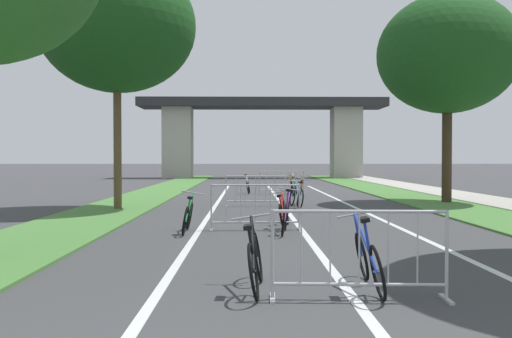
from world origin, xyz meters
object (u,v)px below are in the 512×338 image
(bicycle_blue_1, at_px, (369,260))
(bicycle_green_5, at_px, (188,217))
(crowd_barrier_fourth, at_px, (282,183))
(bicycle_orange_9, at_px, (299,195))
(crowd_barrier_third, at_px, (256,191))
(bicycle_white_7, at_px, (295,186))
(bicycle_black_2, at_px, (255,261))
(bicycle_silver_4, at_px, (248,186))
(crowd_barrier_second, at_px, (256,208))
(bicycle_purple_0, at_px, (286,216))
(crowd_barrier_nearest, at_px, (359,256))
(tree_right_pine_near, at_px, (448,54))
(bicycle_teal_6, at_px, (296,197))
(bicycle_red_8, at_px, (284,213))
(tree_left_cypress_far, at_px, (117,26))
(bicycle_yellow_3, at_px, (292,186))

(bicycle_blue_1, distance_m, bicycle_green_5, 6.03)
(crowd_barrier_fourth, relative_size, bicycle_orange_9, 1.28)
(bicycle_blue_1, xyz_separation_m, bicycle_orange_9, (0.31, 12.31, -0.00))
(crowd_barrier_third, height_order, bicycle_white_7, crowd_barrier_third)
(bicycle_black_2, bearing_deg, bicycle_silver_4, 94.17)
(bicycle_white_7, distance_m, bicycle_orange_9, 6.28)
(crowd_barrier_second, relative_size, bicycle_purple_0, 1.26)
(crowd_barrier_nearest, relative_size, bicycle_white_7, 1.25)
(tree_right_pine_near, relative_size, bicycle_orange_9, 4.63)
(tree_right_pine_near, relative_size, crowd_barrier_second, 3.61)
(bicycle_orange_9, bearing_deg, crowd_barrier_fourth, -83.16)
(tree_right_pine_near, bearing_deg, bicycle_teal_6, -164.74)
(bicycle_silver_4, distance_m, bicycle_green_5, 13.28)
(tree_right_pine_near, xyz_separation_m, bicycle_blue_1, (-5.72, -13.03, -5.01))
(bicycle_purple_0, bearing_deg, crowd_barrier_second, 146.77)
(bicycle_green_5, bearing_deg, bicycle_red_8, 22.57)
(bicycle_green_5, bearing_deg, bicycle_blue_1, -62.84)
(crowd_barrier_third, height_order, crowd_barrier_fourth, same)
(crowd_barrier_third, height_order, bicycle_teal_6, crowd_barrier_third)
(crowd_barrier_nearest, xyz_separation_m, bicycle_orange_9, (0.52, 12.76, -0.14))
(bicycle_black_2, height_order, bicycle_green_5, bicycle_black_2)
(tree_left_cypress_far, height_order, bicycle_silver_4, tree_left_cypress_far)
(tree_left_cypress_far, height_order, tree_right_pine_near, tree_left_cypress_far)
(bicycle_yellow_3, bearing_deg, crowd_barrier_second, 83.70)
(bicycle_blue_1, height_order, bicycle_black_2, bicycle_blue_1)
(tree_left_cypress_far, bearing_deg, bicycle_white_7, 51.42)
(bicycle_white_7, bearing_deg, crowd_barrier_second, -93.98)
(tree_left_cypress_far, xyz_separation_m, bicycle_yellow_3, (6.08, 6.96, -5.42))
(crowd_barrier_second, relative_size, bicycle_white_7, 1.24)
(crowd_barrier_third, relative_size, bicycle_purple_0, 1.26)
(tree_right_pine_near, distance_m, bicycle_black_2, 15.68)
(tree_left_cypress_far, distance_m, bicycle_yellow_3, 10.71)
(bicycle_orange_9, bearing_deg, bicycle_white_7, -89.39)
(tree_right_pine_near, relative_size, bicycle_black_2, 4.52)
(bicycle_teal_6, xyz_separation_m, bicycle_white_7, (0.58, 7.07, -0.00))
(crowd_barrier_fourth, distance_m, bicycle_silver_4, 1.58)
(tree_left_cypress_far, height_order, bicycle_yellow_3, tree_left_cypress_far)
(tree_right_pine_near, distance_m, bicycle_red_8, 10.57)
(crowd_barrier_nearest, relative_size, bicycle_blue_1, 1.20)
(tree_left_cypress_far, relative_size, bicycle_red_8, 4.79)
(tree_right_pine_near, bearing_deg, bicycle_green_5, -137.97)
(bicycle_blue_1, height_order, bicycle_yellow_3, bicycle_blue_1)
(crowd_barrier_fourth, bearing_deg, bicycle_green_5, -102.63)
(bicycle_purple_0, bearing_deg, bicycle_white_7, 91.45)
(crowd_barrier_second, distance_m, bicycle_teal_6, 5.95)
(tree_left_cypress_far, xyz_separation_m, bicycle_silver_4, (4.13, 7.88, -5.45))
(bicycle_black_2, relative_size, bicycle_teal_6, 0.97)
(tree_left_cypress_far, xyz_separation_m, crowd_barrier_second, (4.28, -4.92, -5.29))
(crowd_barrier_nearest, height_order, bicycle_silver_4, crowd_barrier_nearest)
(bicycle_blue_1, xyz_separation_m, bicycle_silver_4, (-1.47, 18.55, -0.02))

